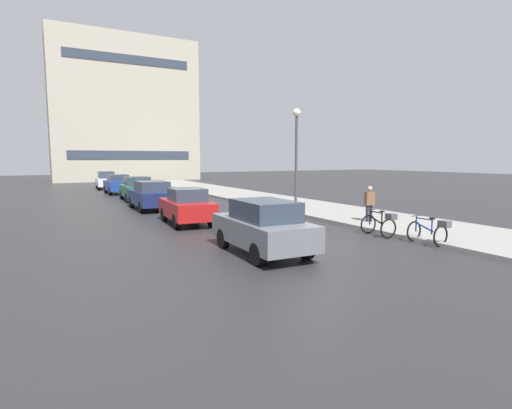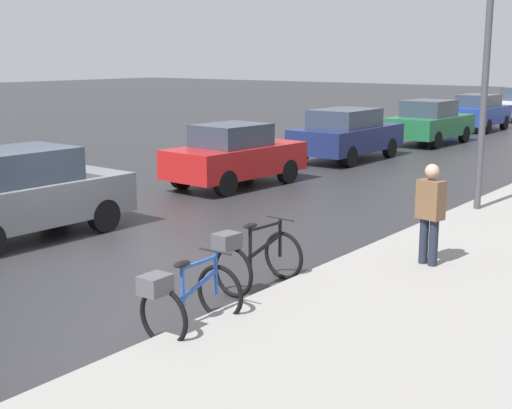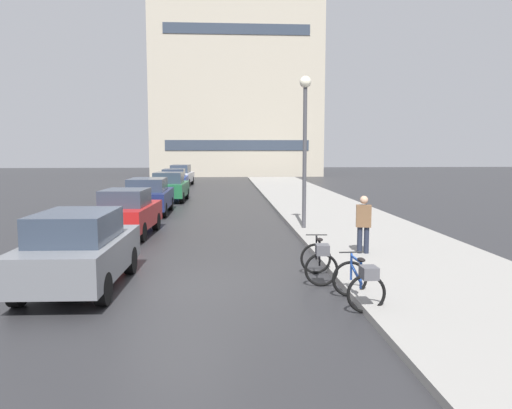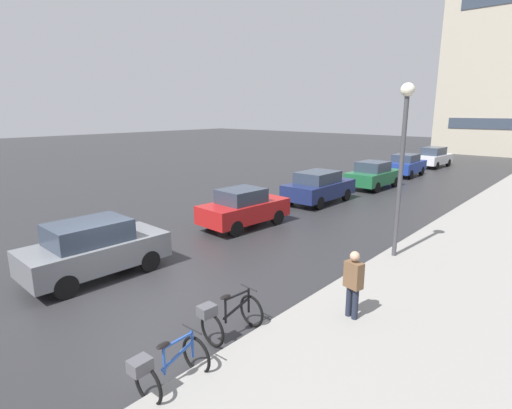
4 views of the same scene
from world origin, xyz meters
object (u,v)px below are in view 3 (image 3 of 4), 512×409
object	(u,v)px
car_grey	(79,250)
car_white	(181,175)
bicycle_second	(319,259)
streetlamp	(305,128)
pedestrian	(363,223)
bicycle_nearest	(360,281)
car_navy	(148,196)
car_red	(127,213)
car_blue	(174,180)
car_green	(169,187)

from	to	relation	value
car_grey	car_white	bearing A→B (deg)	90.67
bicycle_second	streetlamp	bearing A→B (deg)	83.61
car_white	pedestrian	world-z (taller)	pedestrian
bicycle_nearest	car_grey	size ratio (longest dim) A/B	0.34
bicycle_nearest	car_navy	bearing A→B (deg)	113.12
car_red	car_blue	world-z (taller)	car_red
car_red	car_green	bearing A→B (deg)	88.82
car_green	car_red	bearing A→B (deg)	-91.18
car_white	car_navy	bearing A→B (deg)	-90.05
car_white	streetlamp	xyz separation A→B (m)	(6.33, -23.25, 2.85)
bicycle_nearest	car_white	size ratio (longest dim) A/B	0.33
car_navy	pedestrian	world-z (taller)	pedestrian
car_grey	car_blue	xyz separation A→B (m)	(-0.30, 24.01, -0.02)
car_white	streetlamp	distance (m)	24.27
bicycle_nearest	car_green	bearing A→B (deg)	105.99
bicycle_nearest	car_white	world-z (taller)	car_white
bicycle_nearest	car_green	distance (m)	20.46
car_grey	car_green	size ratio (longest dim) A/B	0.99
bicycle_second	car_red	bearing A→B (deg)	130.78
bicycle_nearest	bicycle_second	xyz separation A→B (m)	(-0.42, 1.86, 0.01)
car_grey	car_red	bearing A→B (deg)	92.07
bicycle_nearest	car_green	xyz separation A→B (m)	(-5.63, 19.66, 0.33)
car_grey	car_blue	size ratio (longest dim) A/B	1.08
bicycle_second	car_navy	distance (m)	13.42
bicycle_nearest	bicycle_second	world-z (taller)	bicycle_second
car_red	streetlamp	bearing A→B (deg)	4.48
car_white	car_green	bearing A→B (deg)	-88.36
bicycle_second	car_navy	size ratio (longest dim) A/B	0.34
bicycle_second	streetlamp	xyz separation A→B (m)	(0.76, 6.81, 3.19)
car_grey	car_red	xyz separation A→B (m)	(-0.24, 6.55, -0.04)
car_navy	car_blue	size ratio (longest dim) A/B	1.14
pedestrian	car_blue	bearing A→B (deg)	108.48
car_red	bicycle_second	bearing A→B (deg)	-49.22
car_blue	bicycle_second	bearing A→B (deg)	-76.93
car_navy	streetlamp	xyz separation A→B (m)	(6.35, -5.39, 2.86)
car_grey	car_navy	xyz separation A→B (m)	(-0.37, 12.43, -0.01)
bicycle_nearest	pedestrian	size ratio (longest dim) A/B	0.81
pedestrian	streetlamp	bearing A→B (deg)	101.24
car_grey	streetlamp	xyz separation A→B (m)	(5.98, 7.04, 2.85)
car_navy	pedestrian	distance (m)	12.26
car_green	car_white	bearing A→B (deg)	91.64
car_grey	streetlamp	world-z (taller)	streetlamp
car_red	car_navy	world-z (taller)	car_navy
car_grey	car_red	distance (m)	6.56
car_navy	car_blue	bearing A→B (deg)	89.68
bicycle_second	car_red	world-z (taller)	car_red
car_navy	pedestrian	size ratio (longest dim) A/B	2.48
bicycle_nearest	car_green	world-z (taller)	car_green
car_grey	car_green	world-z (taller)	car_grey
car_green	car_white	distance (m)	12.26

